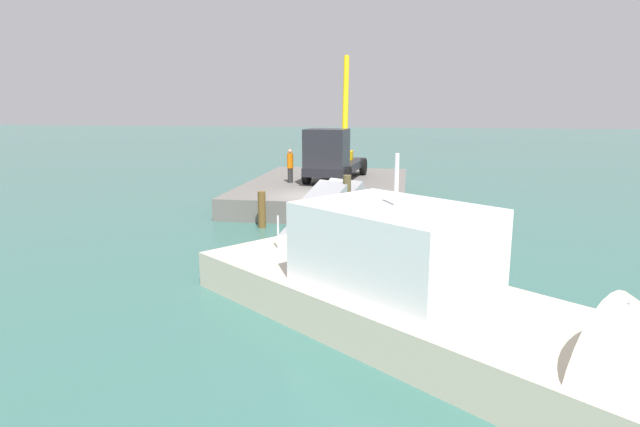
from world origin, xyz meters
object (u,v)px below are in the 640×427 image
(moored_yacht, at_px, (505,349))
(crane_truck, at_px, (333,154))
(dock_worker, at_px, (290,166))
(salvaged_car, at_px, (321,215))

(moored_yacht, bearing_deg, crane_truck, -162.07)
(dock_worker, relative_size, moored_yacht, 0.13)
(crane_truck, height_order, salvaged_car, crane_truck)
(dock_worker, relative_size, salvaged_car, 0.40)
(crane_truck, height_order, moored_yacht, crane_truck)
(crane_truck, relative_size, moored_yacht, 0.71)
(crane_truck, distance_m, salvaged_car, 7.92)
(crane_truck, bearing_deg, salvaged_car, 4.00)
(salvaged_car, bearing_deg, moored_yacht, 26.65)
(crane_truck, xyz_separation_m, moored_yacht, (18.65, 6.03, -2.11))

